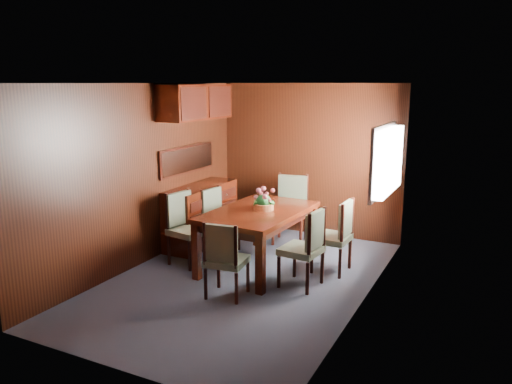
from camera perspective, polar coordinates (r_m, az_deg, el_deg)
The scene contains 11 objects.
ground at distance 6.33m, azimuth -1.46°, elevation -9.95°, with size 4.50×4.50×0.00m, color #3A3F50.
room_shell at distance 6.24m, azimuth -0.95°, elevation 5.26°, with size 3.06×4.52×2.41m.
sideboard at distance 7.61m, azimuth -6.29°, elevation -2.58°, with size 0.48×1.40×0.90m, color #361006.
dining_table at distance 6.54m, azimuth 0.31°, elevation -2.98°, with size 1.13×1.72×0.78m.
chair_left_near at distance 6.80m, azimuth -8.11°, elevation -3.60°, with size 0.52×0.54×0.99m.
chair_left_far at distance 7.25m, azimuth -4.49°, elevation -2.77°, with size 0.48×0.50×0.93m.
chair_right_near at distance 5.96m, azimuth 5.83°, elevation -5.94°, with size 0.48×0.50×0.97m.
chair_right_far at distance 6.48m, azimuth 9.28°, elevation -4.56°, with size 0.45×0.47×0.96m.
chair_head at distance 5.65m, azimuth -3.64°, elevation -7.29°, with size 0.47×0.46×0.91m.
chair_foot at distance 7.66m, azimuth 4.02°, elevation -1.47°, with size 0.57×0.55×1.04m.
flower_centerpiece at distance 6.49m, azimuth 0.88°, elevation -0.85°, with size 0.29×0.29×0.29m.
Camera 1 is at (2.75, -5.17, 2.40)m, focal length 35.00 mm.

